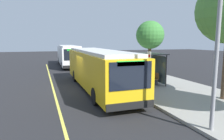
% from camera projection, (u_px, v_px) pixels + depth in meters
% --- Properties ---
extents(ground_plane, '(120.00, 120.00, 0.00)m').
position_uv_depth(ground_plane, '(84.00, 89.00, 15.49)').
color(ground_plane, '#232326').
extents(sidewalk_curb, '(44.00, 6.40, 0.15)m').
position_uv_depth(sidewalk_curb, '(153.00, 82.00, 17.45)').
color(sidewalk_curb, gray).
rests_on(sidewalk_curb, ground_plane).
extents(lane_stripe_center, '(36.00, 0.14, 0.01)m').
position_uv_depth(lane_stripe_center, '(54.00, 91.00, 14.77)').
color(lane_stripe_center, '#E0D64C').
rests_on(lane_stripe_center, ground_plane).
extents(transit_bus_main, '(11.92, 2.63, 2.95)m').
position_uv_depth(transit_bus_main, '(98.00, 68.00, 15.14)').
color(transit_bus_main, gold).
rests_on(transit_bus_main, ground_plane).
extents(transit_bus_second, '(11.40, 2.92, 2.95)m').
position_uv_depth(transit_bus_second, '(69.00, 55.00, 29.63)').
color(transit_bus_second, white).
rests_on(transit_bus_second, ground_plane).
extents(bus_shelter, '(2.90, 1.60, 2.48)m').
position_uv_depth(bus_shelter, '(151.00, 62.00, 16.72)').
color(bus_shelter, '#333338').
rests_on(bus_shelter, sidewalk_curb).
extents(waiting_bench, '(1.60, 0.48, 0.95)m').
position_uv_depth(waiting_bench, '(151.00, 78.00, 16.62)').
color(waiting_bench, brown).
rests_on(waiting_bench, sidewalk_curb).
extents(route_sign_post, '(0.44, 0.08, 2.80)m').
position_uv_depth(route_sign_post, '(149.00, 66.00, 13.36)').
color(route_sign_post, '#333338').
rests_on(route_sign_post, sidewalk_curb).
extents(pedestrian_commuter, '(0.24, 0.40, 1.69)m').
position_uv_depth(pedestrian_commuter, '(141.00, 75.00, 15.18)').
color(pedestrian_commuter, '#282D47').
rests_on(pedestrian_commuter, sidewalk_curb).
extents(street_tree_near_shelter, '(3.02, 3.02, 5.62)m').
position_uv_depth(street_tree_near_shelter, '(150.00, 35.00, 21.90)').
color(street_tree_near_shelter, brown).
rests_on(street_tree_near_shelter, sidewalk_curb).
extents(utility_pole, '(0.16, 0.16, 6.40)m').
position_uv_depth(utility_pole, '(217.00, 48.00, 7.54)').
color(utility_pole, gray).
rests_on(utility_pole, sidewalk_curb).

